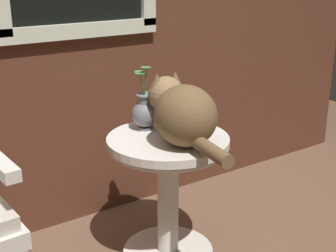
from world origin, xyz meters
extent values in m
cube|color=beige|center=(0.07, 0.70, 0.98)|extent=(0.80, 0.03, 0.07)
cylinder|color=silver|center=(0.20, 0.18, 0.01)|extent=(0.42, 0.42, 0.03)
cylinder|color=silver|center=(0.20, 0.18, 0.29)|extent=(0.09, 0.09, 0.52)
cylinder|color=silver|center=(0.20, 0.18, 0.57)|extent=(0.53, 0.53, 0.03)
torus|color=silver|center=(0.20, 0.18, 0.54)|extent=(0.51, 0.51, 0.02)
ellipsoid|color=brown|center=(0.21, 0.06, 0.71)|extent=(0.29, 0.32, 0.25)
sphere|color=olive|center=(0.24, 0.24, 0.75)|extent=(0.16, 0.16, 0.16)
cone|color=brown|center=(0.28, 0.23, 0.82)|extent=(0.05, 0.05, 0.05)
cone|color=brown|center=(0.20, 0.25, 0.82)|extent=(0.05, 0.05, 0.05)
cylinder|color=brown|center=(0.18, -0.14, 0.63)|extent=(0.09, 0.26, 0.05)
cylinder|color=slate|center=(0.18, 0.32, 0.59)|extent=(0.07, 0.07, 0.01)
ellipsoid|color=slate|center=(0.18, 0.32, 0.65)|extent=(0.12, 0.12, 0.12)
cylinder|color=slate|center=(0.18, 0.32, 0.72)|extent=(0.06, 0.06, 0.04)
torus|color=slate|center=(0.18, 0.32, 0.74)|extent=(0.08, 0.08, 0.01)
cylinder|color=#47893D|center=(0.17, 0.31, 0.80)|extent=(0.02, 0.03, 0.12)
cone|color=#47893D|center=(0.17, 0.29, 0.86)|extent=(0.04, 0.04, 0.02)
cylinder|color=#47893D|center=(0.16, 0.31, 0.79)|extent=(0.04, 0.03, 0.10)
cone|color=#47893D|center=(0.14, 0.30, 0.84)|extent=(0.04, 0.04, 0.02)
cylinder|color=#47893D|center=(0.17, 0.32, 0.79)|extent=(0.03, 0.01, 0.10)
cone|color=#47893D|center=(0.16, 0.33, 0.84)|extent=(0.04, 0.04, 0.02)
camera|label=1|loc=(-0.87, -1.40, 1.29)|focal=51.20mm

